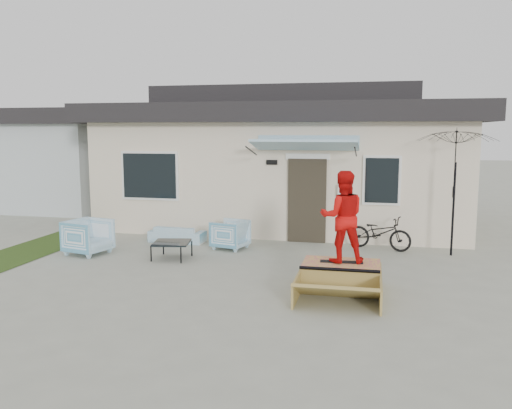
% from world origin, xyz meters
% --- Properties ---
extents(ground, '(90.00, 90.00, 0.00)m').
position_xyz_m(ground, '(0.00, 0.00, 0.00)').
color(ground, gray).
rests_on(ground, ground).
extents(grass_strip, '(1.40, 8.00, 0.01)m').
position_xyz_m(grass_strip, '(-5.20, 2.00, 0.00)').
color(grass_strip, '#253D14').
rests_on(grass_strip, ground).
extents(house, '(10.80, 8.49, 4.10)m').
position_xyz_m(house, '(0.00, 7.99, 1.94)').
color(house, beige).
rests_on(house, ground).
extents(neighbor_house, '(8.60, 7.60, 3.50)m').
position_xyz_m(neighbor_house, '(-10.50, 10.00, 1.78)').
color(neighbor_house, '#ADB8BC').
rests_on(neighbor_house, ground).
extents(loveseat, '(1.41, 0.46, 0.55)m').
position_xyz_m(loveseat, '(-2.18, 3.76, 0.27)').
color(loveseat, '#4694BA').
rests_on(loveseat, ground).
extents(armchair_left, '(0.98, 1.02, 0.88)m').
position_xyz_m(armchair_left, '(-3.67, 2.07, 0.44)').
color(armchair_left, '#4694BA').
rests_on(armchair_left, ground).
extents(armchair_right, '(0.85, 0.88, 0.76)m').
position_xyz_m(armchair_right, '(-0.68, 3.32, 0.38)').
color(armchair_right, '#4694BA').
rests_on(armchair_right, ground).
extents(coffee_table, '(0.89, 0.89, 0.38)m').
position_xyz_m(coffee_table, '(-1.66, 2.08, 0.19)').
color(coffee_table, black).
rests_on(coffee_table, ground).
extents(bicycle, '(1.61, 0.98, 0.97)m').
position_xyz_m(bicycle, '(2.79, 4.03, 0.49)').
color(bicycle, black).
rests_on(bicycle, ground).
extents(patio_umbrella, '(1.87, 1.76, 2.20)m').
position_xyz_m(patio_umbrella, '(4.37, 3.76, 1.75)').
color(patio_umbrella, black).
rests_on(patio_umbrella, ground).
extents(skate_ramp, '(1.38, 1.83, 0.45)m').
position_xyz_m(skate_ramp, '(2.11, 0.68, 0.23)').
color(skate_ramp, olive).
rests_on(skate_ramp, ground).
extents(skateboard, '(0.77, 0.24, 0.05)m').
position_xyz_m(skateboard, '(2.11, 0.73, 0.48)').
color(skateboard, black).
rests_on(skateboard, skate_ramp).
extents(skater, '(0.90, 0.76, 1.63)m').
position_xyz_m(skater, '(2.11, 0.73, 1.31)').
color(skater, red).
rests_on(skater, skateboard).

